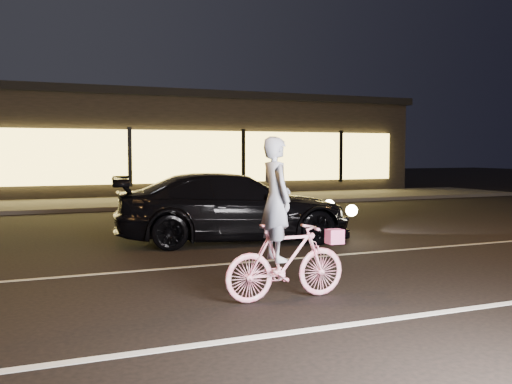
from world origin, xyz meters
name	(u,v)px	position (x,y,z in m)	size (l,w,h in m)	color
ground	(333,287)	(0.00, 0.00, 0.00)	(90.00, 90.00, 0.00)	black
lane_stripe_near	(404,317)	(0.00, -1.50, 0.00)	(60.00, 0.12, 0.01)	silver
lane_stripe_far	(271,260)	(0.00, 2.00, 0.00)	(60.00, 0.10, 0.01)	gray
sidewalk	(140,202)	(0.00, 13.00, 0.06)	(30.00, 4.00, 0.12)	#383533
storefront	(113,144)	(0.00, 18.97, 2.15)	(25.40, 8.42, 4.20)	black
cyclist	(283,243)	(-0.88, -0.34, 0.70)	(1.55, 0.53, 1.96)	#FF3069
sedan	(234,207)	(0.15, 4.15, 0.68)	(4.93, 2.64, 1.36)	black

